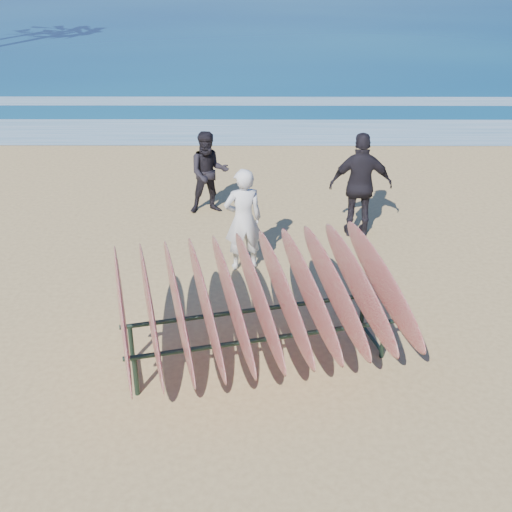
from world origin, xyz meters
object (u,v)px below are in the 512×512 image
(person_white, at_px, (243,220))
(person_dark_b, at_px, (361,185))
(surfboard_rack, at_px, (258,298))
(person_dark_a, at_px, (209,173))

(person_white, xyz_separation_m, person_dark_b, (1.94, 1.25, 0.09))
(person_white, distance_m, person_dark_b, 2.31)
(surfboard_rack, bearing_deg, person_dark_b, 50.78)
(surfboard_rack, relative_size, person_white, 2.29)
(person_dark_a, bearing_deg, person_white, -84.59)
(person_dark_a, bearing_deg, surfboard_rack, -90.40)
(surfboard_rack, relative_size, person_dark_a, 2.42)
(surfboard_rack, xyz_separation_m, person_dark_b, (1.71, 3.67, 0.03))
(person_dark_b, bearing_deg, person_white, 33.40)
(person_white, xyz_separation_m, person_dark_a, (-0.68, 2.25, -0.04))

